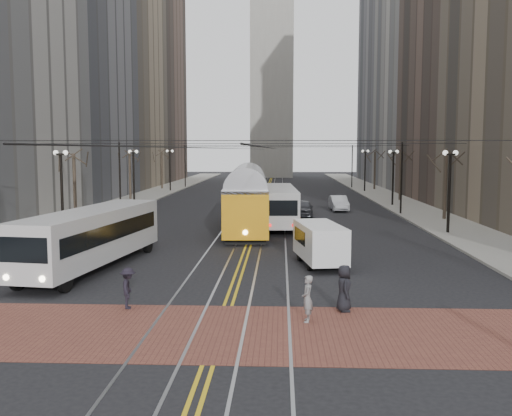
# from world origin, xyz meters

# --- Properties ---
(ground) EXTENTS (260.00, 260.00, 0.00)m
(ground) POSITION_xyz_m (0.00, 0.00, 0.00)
(ground) COLOR black
(ground) RESTS_ON ground
(sidewalk_left) EXTENTS (5.00, 140.00, 0.15)m
(sidewalk_left) POSITION_xyz_m (-15.00, 45.00, 0.07)
(sidewalk_left) COLOR gray
(sidewalk_left) RESTS_ON ground
(sidewalk_right) EXTENTS (5.00, 140.00, 0.15)m
(sidewalk_right) POSITION_xyz_m (15.00, 45.00, 0.07)
(sidewalk_right) COLOR gray
(sidewalk_right) RESTS_ON ground
(crosswalk_band) EXTENTS (25.00, 6.00, 0.01)m
(crosswalk_band) POSITION_xyz_m (0.00, -4.00, 0.01)
(crosswalk_band) COLOR brown
(crosswalk_band) RESTS_ON ground
(streetcar_rails) EXTENTS (4.80, 130.00, 0.02)m
(streetcar_rails) POSITION_xyz_m (0.00, 45.00, 0.00)
(streetcar_rails) COLOR gray
(streetcar_rails) RESTS_ON ground
(centre_lines) EXTENTS (0.42, 130.00, 0.01)m
(centre_lines) POSITION_xyz_m (0.00, 45.00, 0.01)
(centre_lines) COLOR gold
(centre_lines) RESTS_ON ground
(building_left_mid) EXTENTS (16.00, 20.00, 34.00)m
(building_left_mid) POSITION_xyz_m (-25.50, 46.00, 17.00)
(building_left_mid) COLOR slate
(building_left_mid) RESTS_ON ground
(building_left_midfar) EXTENTS (20.00, 20.00, 52.00)m
(building_left_midfar) POSITION_xyz_m (-27.50, 66.00, 26.00)
(building_left_midfar) COLOR gray
(building_left_midfar) RESTS_ON ground
(building_left_far) EXTENTS (16.00, 20.00, 40.00)m
(building_left_far) POSITION_xyz_m (-25.50, 86.00, 20.00)
(building_left_far) COLOR brown
(building_left_far) RESTS_ON ground
(building_right_mid) EXTENTS (16.00, 20.00, 34.00)m
(building_right_mid) POSITION_xyz_m (25.50, 46.00, 17.00)
(building_right_mid) COLOR brown
(building_right_mid) RESTS_ON ground
(building_right_midfar) EXTENTS (20.00, 20.00, 52.00)m
(building_right_midfar) POSITION_xyz_m (27.50, 66.00, 26.00)
(building_right_midfar) COLOR #9C9993
(building_right_midfar) RESTS_ON ground
(building_right_far) EXTENTS (16.00, 20.00, 40.00)m
(building_right_far) POSITION_xyz_m (25.50, 86.00, 20.00)
(building_right_far) COLOR slate
(building_right_far) RESTS_ON ground
(clock_tower) EXTENTS (12.00, 12.00, 66.00)m
(clock_tower) POSITION_xyz_m (0.00, 102.00, 35.96)
(clock_tower) COLOR #B2AFA5
(clock_tower) RESTS_ON ground
(lamp_posts) EXTENTS (27.60, 57.20, 5.60)m
(lamp_posts) POSITION_xyz_m (-0.00, 28.75, 2.80)
(lamp_posts) COLOR black
(lamp_posts) RESTS_ON ground
(street_trees) EXTENTS (31.68, 53.28, 5.60)m
(street_trees) POSITION_xyz_m (0.00, 35.25, 2.80)
(street_trees) COLOR #382D23
(street_trees) RESTS_ON ground
(trolley_wires) EXTENTS (25.96, 120.00, 6.60)m
(trolley_wires) POSITION_xyz_m (0.00, 34.83, 3.77)
(trolley_wires) COLOR black
(trolley_wires) RESTS_ON ground
(transit_bus) EXTENTS (4.05, 12.04, 2.95)m
(transit_bus) POSITION_xyz_m (-7.38, 5.57, 1.48)
(transit_bus) COLOR #BEBEBE
(transit_bus) RESTS_ON ground
(streetcar) EXTENTS (3.57, 15.71, 3.68)m
(streetcar) POSITION_xyz_m (-0.50, 20.02, 1.84)
(streetcar) COLOR orange
(streetcar) RESTS_ON ground
(rear_bus) EXTENTS (3.01, 11.66, 3.02)m
(rear_bus) POSITION_xyz_m (1.80, 21.74, 1.51)
(rear_bus) COLOR #B9B9B9
(rear_bus) RESTS_ON ground
(cargo_van) EXTENTS (2.64, 5.08, 2.14)m
(cargo_van) POSITION_xyz_m (4.00, 6.85, 1.07)
(cargo_van) COLOR white
(cargo_van) RESTS_ON ground
(sedan_grey) EXTENTS (1.87, 4.25, 1.42)m
(sedan_grey) POSITION_xyz_m (4.00, 28.74, 0.71)
(sedan_grey) COLOR #38393F
(sedan_grey) RESTS_ON ground
(sedan_silver) EXTENTS (1.71, 4.45, 1.45)m
(sedan_silver) POSITION_xyz_m (7.61, 33.30, 0.72)
(sedan_silver) COLOR #B4B7BC
(sedan_silver) RESTS_ON ground
(pedestrian_a) EXTENTS (0.58, 0.86, 1.72)m
(pedestrian_a) POSITION_xyz_m (4.32, -1.50, 0.87)
(pedestrian_a) COLOR black
(pedestrian_a) RESTS_ON crosswalk_band
(pedestrian_b) EXTENTS (0.41, 0.61, 1.62)m
(pedestrian_b) POSITION_xyz_m (2.92, -2.85, 0.82)
(pedestrian_b) COLOR gray
(pedestrian_b) RESTS_ON crosswalk_band
(pedestrian_d) EXTENTS (0.76, 1.10, 1.55)m
(pedestrian_d) POSITION_xyz_m (-3.68, -1.50, 0.79)
(pedestrian_d) COLOR black
(pedestrian_d) RESTS_ON crosswalk_band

